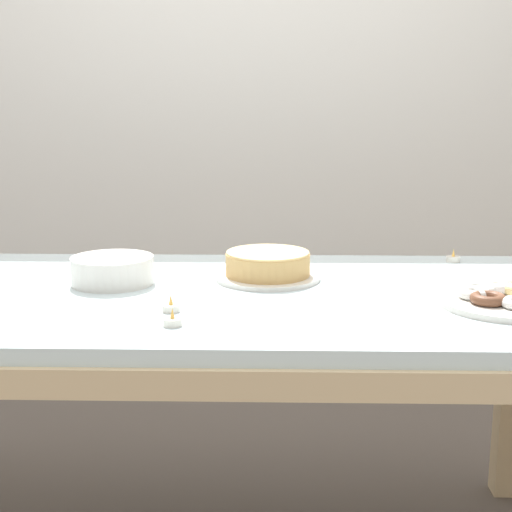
{
  "coord_description": "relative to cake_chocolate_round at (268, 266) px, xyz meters",
  "views": [
    {
      "loc": [
        0.14,
        -1.69,
        1.2
      ],
      "look_at": [
        0.09,
        0.13,
        0.82
      ],
      "focal_mm": 50.0,
      "sensor_mm": 36.0,
      "label": 1
    }
  ],
  "objects": [
    {
      "name": "tealight_near_front",
      "position": [
        0.54,
        0.23,
        -0.02
      ],
      "size": [
        0.04,
        0.04,
        0.04
      ],
      "color": "silver",
      "rests_on": "dining_table"
    },
    {
      "name": "tealight_left_edge",
      "position": [
        -0.19,
        -0.41,
        -0.02
      ],
      "size": [
        0.04,
        0.04,
        0.04
      ],
      "color": "silver",
      "rests_on": "dining_table"
    },
    {
      "name": "plate_stack",
      "position": [
        -0.4,
        -0.06,
        0.0
      ],
      "size": [
        0.21,
        0.21,
        0.07
      ],
      "color": "silver",
      "rests_on": "dining_table"
    },
    {
      "name": "tealight_centre",
      "position": [
        -0.21,
        -0.31,
        -0.02
      ],
      "size": [
        0.04,
        0.04,
        0.04
      ],
      "color": "silver",
      "rests_on": "dining_table"
    },
    {
      "name": "pastry_platter",
      "position": [
        0.54,
        -0.23,
        -0.02
      ],
      "size": [
        0.31,
        0.31,
        0.04
      ],
      "color": "silver",
      "rests_on": "dining_table"
    },
    {
      "name": "cake_chocolate_round",
      "position": [
        0.0,
        0.0,
        0.0
      ],
      "size": [
        0.27,
        0.27,
        0.07
      ],
      "color": "silver",
      "rests_on": "dining_table"
    },
    {
      "name": "dining_table",
      "position": [
        -0.12,
        -0.12,
        -0.12
      ],
      "size": [
        1.87,
        0.9,
        0.76
      ],
      "color": "silver",
      "rests_on": "ground"
    },
    {
      "name": "wall_back",
      "position": [
        -0.12,
        1.46,
        0.51
      ],
      "size": [
        8.0,
        0.1,
        2.6
      ],
      "primitive_type": "cube",
      "color": "white",
      "rests_on": "ground"
    }
  ]
}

